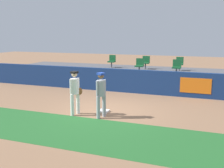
{
  "coord_description": "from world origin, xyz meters",
  "views": [
    {
      "loc": [
        3.94,
        -9.81,
        3.15
      ],
      "look_at": [
        -0.01,
        0.88,
        1.0
      ],
      "focal_mm": 42.38,
      "sensor_mm": 36.0,
      "label": 1
    }
  ],
  "objects_px": {
    "seat_front_right": "(177,66)",
    "seat_back_center": "(146,62)",
    "first_base": "(104,111)",
    "player_runner_visitor": "(101,92)",
    "seat_front_center": "(140,65)",
    "seat_back_right": "(180,63)",
    "player_fielder_home": "(75,90)",
    "seat_back_left": "(112,60)"
  },
  "relations": [
    {
      "from": "seat_front_right",
      "to": "seat_back_center",
      "type": "bearing_deg",
      "value": 140.61
    },
    {
      "from": "first_base",
      "to": "player_runner_visitor",
      "type": "height_order",
      "value": "player_runner_visitor"
    },
    {
      "from": "seat_back_left",
      "to": "seat_back_right",
      "type": "xyz_separation_m",
      "value": [
        4.51,
        -0.0,
        -0.0
      ]
    },
    {
      "from": "seat_back_left",
      "to": "first_base",
      "type": "bearing_deg",
      "value": -72.29
    },
    {
      "from": "player_fielder_home",
      "to": "player_runner_visitor",
      "type": "height_order",
      "value": "player_fielder_home"
    },
    {
      "from": "player_runner_visitor",
      "to": "seat_back_center",
      "type": "bearing_deg",
      "value": -156.21
    },
    {
      "from": "first_base",
      "to": "player_fielder_home",
      "type": "xyz_separation_m",
      "value": [
        -0.91,
        -0.71,
        0.97
      ]
    },
    {
      "from": "seat_back_left",
      "to": "seat_back_center",
      "type": "distance_m",
      "value": 2.36
    },
    {
      "from": "seat_front_center",
      "to": "seat_back_center",
      "type": "bearing_deg",
      "value": 91.58
    },
    {
      "from": "player_fielder_home",
      "to": "seat_back_right",
      "type": "distance_m",
      "value": 8.5
    },
    {
      "from": "player_runner_visitor",
      "to": "seat_back_center",
      "type": "xyz_separation_m",
      "value": [
        -0.13,
        7.89,
        0.38
      ]
    },
    {
      "from": "player_runner_visitor",
      "to": "seat_back_center",
      "type": "relative_size",
      "value": 2.07
    },
    {
      "from": "player_runner_visitor",
      "to": "seat_back_right",
      "type": "relative_size",
      "value": 2.07
    },
    {
      "from": "first_base",
      "to": "seat_back_center",
      "type": "distance_m",
      "value": 7.32
    },
    {
      "from": "player_runner_visitor",
      "to": "seat_back_right",
      "type": "height_order",
      "value": "seat_back_right"
    },
    {
      "from": "player_fielder_home",
      "to": "seat_front_right",
      "type": "height_order",
      "value": "seat_front_right"
    },
    {
      "from": "seat_back_left",
      "to": "seat_front_right",
      "type": "bearing_deg",
      "value": -21.59
    },
    {
      "from": "player_fielder_home",
      "to": "seat_front_right",
      "type": "bearing_deg",
      "value": 170.52
    },
    {
      "from": "seat_back_left",
      "to": "seat_back_right",
      "type": "distance_m",
      "value": 4.51
    },
    {
      "from": "first_base",
      "to": "player_fielder_home",
      "type": "distance_m",
      "value": 1.51
    },
    {
      "from": "player_fielder_home",
      "to": "player_runner_visitor",
      "type": "relative_size",
      "value": 1.0
    },
    {
      "from": "first_base",
      "to": "seat_back_right",
      "type": "height_order",
      "value": "seat_back_right"
    },
    {
      "from": "player_fielder_home",
      "to": "seat_front_center",
      "type": "relative_size",
      "value": 2.07
    },
    {
      "from": "first_base",
      "to": "player_runner_visitor",
      "type": "distance_m",
      "value": 1.21
    },
    {
      "from": "first_base",
      "to": "seat_back_center",
      "type": "bearing_deg",
      "value": 89.53
    },
    {
      "from": "player_runner_visitor",
      "to": "seat_back_right",
      "type": "xyz_separation_m",
      "value": [
        2.02,
        7.89,
        0.38
      ]
    },
    {
      "from": "player_fielder_home",
      "to": "seat_back_left",
      "type": "distance_m",
      "value": 8.03
    },
    {
      "from": "seat_front_right",
      "to": "seat_back_center",
      "type": "distance_m",
      "value": 2.84
    },
    {
      "from": "player_fielder_home",
      "to": "player_runner_visitor",
      "type": "distance_m",
      "value": 1.1
    },
    {
      "from": "seat_front_right",
      "to": "seat_front_center",
      "type": "relative_size",
      "value": 1.0
    },
    {
      "from": "player_runner_visitor",
      "to": "player_fielder_home",
      "type": "bearing_deg",
      "value": -66.75
    },
    {
      "from": "player_fielder_home",
      "to": "seat_back_center",
      "type": "relative_size",
      "value": 2.07
    },
    {
      "from": "seat_front_right",
      "to": "seat_back_center",
      "type": "relative_size",
      "value": 1.0
    },
    {
      "from": "first_base",
      "to": "seat_front_right",
      "type": "height_order",
      "value": "seat_front_right"
    },
    {
      "from": "player_fielder_home",
      "to": "first_base",
      "type": "bearing_deg",
      "value": 145.61
    },
    {
      "from": "seat_front_center",
      "to": "player_runner_visitor",
      "type": "bearing_deg",
      "value": -89.26
    },
    {
      "from": "seat_front_center",
      "to": "seat_back_center",
      "type": "distance_m",
      "value": 1.8
    },
    {
      "from": "first_base",
      "to": "seat_front_right",
      "type": "xyz_separation_m",
      "value": [
        2.25,
        5.39,
        1.35
      ]
    },
    {
      "from": "seat_front_right",
      "to": "seat_back_right",
      "type": "xyz_separation_m",
      "value": [
        -0.04,
        1.8,
        -0.0
      ]
    },
    {
      "from": "player_fielder_home",
      "to": "seat_front_center",
      "type": "distance_m",
      "value": 6.2
    },
    {
      "from": "first_base",
      "to": "seat_front_right",
      "type": "bearing_deg",
      "value": 67.35
    },
    {
      "from": "seat_back_right",
      "to": "seat_back_center",
      "type": "relative_size",
      "value": 1.0
    }
  ]
}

